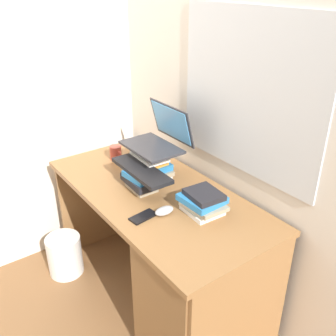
{
  "coord_description": "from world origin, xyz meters",
  "views": [
    {
      "loc": [
        1.51,
        -1.02,
        1.81
      ],
      "look_at": [
        0.1,
        0.01,
        0.91
      ],
      "focal_mm": 41.02,
      "sensor_mm": 36.0,
      "label": 1
    }
  ],
  "objects_px": {
    "desk": "(191,276)",
    "cell_phone": "(143,217)",
    "laptop": "(160,137)",
    "mug": "(116,153)",
    "book_stack_keyboard_riser": "(142,180)",
    "keyboard": "(141,170)",
    "book_stack_tall": "(151,164)",
    "wastebasket": "(65,255)",
    "computer_mouse": "(164,211)",
    "book_stack_side": "(203,202)"
  },
  "relations": [
    {
      "from": "book_stack_keyboard_riser",
      "to": "computer_mouse",
      "type": "bearing_deg",
      "value": -8.73
    },
    {
      "from": "mug",
      "to": "wastebasket",
      "type": "bearing_deg",
      "value": -93.04
    },
    {
      "from": "cell_phone",
      "to": "wastebasket",
      "type": "height_order",
      "value": "cell_phone"
    },
    {
      "from": "book_stack_keyboard_riser",
      "to": "mug",
      "type": "height_order",
      "value": "book_stack_keyboard_riser"
    },
    {
      "from": "book_stack_keyboard_riser",
      "to": "wastebasket",
      "type": "xyz_separation_m",
      "value": [
        -0.45,
        -0.34,
        -0.65
      ]
    },
    {
      "from": "book_stack_tall",
      "to": "mug",
      "type": "height_order",
      "value": "book_stack_tall"
    },
    {
      "from": "book_stack_tall",
      "to": "laptop",
      "type": "distance_m",
      "value": 0.16
    },
    {
      "from": "book_stack_tall",
      "to": "book_stack_keyboard_riser",
      "type": "distance_m",
      "value": 0.15
    },
    {
      "from": "book_stack_keyboard_riser",
      "to": "book_stack_tall",
      "type": "bearing_deg",
      "value": 124.36
    },
    {
      "from": "computer_mouse",
      "to": "wastebasket",
      "type": "bearing_deg",
      "value": -157.28
    },
    {
      "from": "desk",
      "to": "mug",
      "type": "relative_size",
      "value": 12.61
    },
    {
      "from": "keyboard",
      "to": "computer_mouse",
      "type": "distance_m",
      "value": 0.29
    },
    {
      "from": "cell_phone",
      "to": "laptop",
      "type": "bearing_deg",
      "value": 127.91
    },
    {
      "from": "book_stack_keyboard_riser",
      "to": "desk",
      "type": "bearing_deg",
      "value": 2.88
    },
    {
      "from": "wastebasket",
      "to": "keyboard",
      "type": "bearing_deg",
      "value": 37.39
    },
    {
      "from": "desk",
      "to": "mug",
      "type": "bearing_deg",
      "value": 176.26
    },
    {
      "from": "laptop",
      "to": "cell_phone",
      "type": "height_order",
      "value": "laptop"
    },
    {
      "from": "laptop",
      "to": "keyboard",
      "type": "distance_m",
      "value": 0.24
    },
    {
      "from": "mug",
      "to": "wastebasket",
      "type": "height_order",
      "value": "mug"
    },
    {
      "from": "laptop",
      "to": "computer_mouse",
      "type": "height_order",
      "value": "laptop"
    },
    {
      "from": "laptop",
      "to": "keyboard",
      "type": "relative_size",
      "value": 0.83
    },
    {
      "from": "desk",
      "to": "book_stack_keyboard_riser",
      "type": "bearing_deg",
      "value": -177.12
    },
    {
      "from": "book_stack_tall",
      "to": "book_stack_keyboard_riser",
      "type": "height_order",
      "value": "book_stack_tall"
    },
    {
      "from": "book_stack_tall",
      "to": "keyboard",
      "type": "height_order",
      "value": "book_stack_tall"
    },
    {
      "from": "book_stack_tall",
      "to": "cell_phone",
      "type": "distance_m",
      "value": 0.43
    },
    {
      "from": "book_stack_tall",
      "to": "laptop",
      "type": "bearing_deg",
      "value": 88.28
    },
    {
      "from": "desk",
      "to": "book_stack_tall",
      "type": "height_order",
      "value": "book_stack_tall"
    },
    {
      "from": "cell_phone",
      "to": "keyboard",
      "type": "bearing_deg",
      "value": 142.13
    },
    {
      "from": "mug",
      "to": "cell_phone",
      "type": "height_order",
      "value": "mug"
    },
    {
      "from": "laptop",
      "to": "mug",
      "type": "distance_m",
      "value": 0.41
    },
    {
      "from": "desk",
      "to": "cell_phone",
      "type": "distance_m",
      "value": 0.42
    },
    {
      "from": "desk",
      "to": "keyboard",
      "type": "height_order",
      "value": "keyboard"
    },
    {
      "from": "book_stack_keyboard_riser",
      "to": "keyboard",
      "type": "relative_size",
      "value": 0.54
    },
    {
      "from": "laptop",
      "to": "cell_phone",
      "type": "xyz_separation_m",
      "value": [
        0.32,
        -0.33,
        -0.24
      ]
    },
    {
      "from": "wastebasket",
      "to": "laptop",
      "type": "bearing_deg",
      "value": 55.18
    },
    {
      "from": "book_stack_keyboard_riser",
      "to": "book_stack_side",
      "type": "bearing_deg",
      "value": 17.83
    },
    {
      "from": "laptop",
      "to": "mug",
      "type": "relative_size",
      "value": 3.13
    },
    {
      "from": "keyboard",
      "to": "cell_phone",
      "type": "relative_size",
      "value": 3.09
    },
    {
      "from": "book_stack_tall",
      "to": "wastebasket",
      "type": "xyz_separation_m",
      "value": [
        -0.36,
        -0.47,
        -0.69
      ]
    },
    {
      "from": "book_stack_keyboard_riser",
      "to": "wastebasket",
      "type": "height_order",
      "value": "book_stack_keyboard_riser"
    },
    {
      "from": "keyboard",
      "to": "cell_phone",
      "type": "distance_m",
      "value": 0.3
    },
    {
      "from": "desk",
      "to": "wastebasket",
      "type": "xyz_separation_m",
      "value": [
        -0.87,
        -0.36,
        -0.26
      ]
    },
    {
      "from": "keyboard",
      "to": "wastebasket",
      "type": "height_order",
      "value": "keyboard"
    },
    {
      "from": "cell_phone",
      "to": "wastebasket",
      "type": "distance_m",
      "value": 0.93
    },
    {
      "from": "book_stack_side",
      "to": "keyboard",
      "type": "relative_size",
      "value": 0.54
    },
    {
      "from": "cell_phone",
      "to": "desk",
      "type": "bearing_deg",
      "value": 35.69
    },
    {
      "from": "book_stack_keyboard_riser",
      "to": "keyboard",
      "type": "height_order",
      "value": "keyboard"
    },
    {
      "from": "mug",
      "to": "wastebasket",
      "type": "relative_size",
      "value": 0.41
    },
    {
      "from": "computer_mouse",
      "to": "mug",
      "type": "distance_m",
      "value": 0.71
    },
    {
      "from": "desk",
      "to": "wastebasket",
      "type": "bearing_deg",
      "value": -157.21
    }
  ]
}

